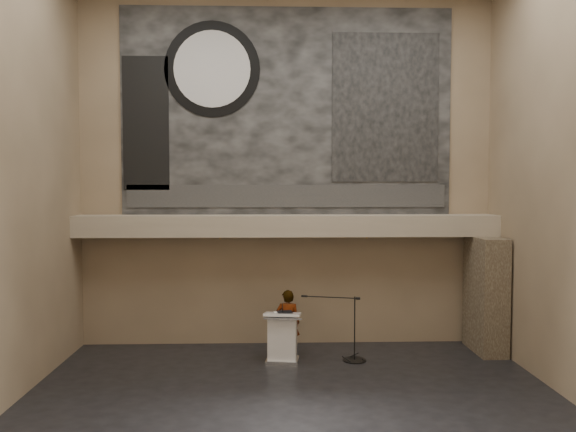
{
  "coord_description": "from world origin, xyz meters",
  "views": [
    {
      "loc": [
        -0.42,
        -9.74,
        3.88
      ],
      "look_at": [
        0.0,
        3.2,
        3.2
      ],
      "focal_mm": 35.0,
      "sensor_mm": 36.0,
      "label": 1
    }
  ],
  "objects": [
    {
      "name": "banner",
      "position": [
        0.0,
        3.97,
        5.7
      ],
      "size": [
        8.0,
        0.05,
        5.0
      ],
      "primitive_type": "cube",
      "color": "black",
      "rests_on": "wall_back"
    },
    {
      "name": "floor",
      "position": [
        0.0,
        0.0,
        0.0
      ],
      "size": [
        10.0,
        10.0,
        0.0
      ],
      "primitive_type": "plane",
      "color": "black",
      "rests_on": "ground"
    },
    {
      "name": "banner_text_strip",
      "position": [
        0.0,
        3.93,
        3.65
      ],
      "size": [
        7.76,
        0.02,
        0.55
      ],
      "primitive_type": "cube",
      "color": "#2B2B2B",
      "rests_on": "banner"
    },
    {
      "name": "speaker_person",
      "position": [
        -0.02,
        2.94,
        0.76
      ],
      "size": [
        0.6,
        0.43,
        1.53
      ],
      "primitive_type": "imported",
      "rotation": [
        0.0,
        0.0,
        3.02
      ],
      "color": "silver",
      "rests_on": "floor"
    },
    {
      "name": "lectern",
      "position": [
        -0.15,
        2.47,
        0.55
      ],
      "size": [
        0.86,
        0.66,
        1.14
      ],
      "rotation": [
        0.0,
        0.0,
        -0.13
      ],
      "color": "silver",
      "rests_on": "floor"
    },
    {
      "name": "soffit",
      "position": [
        0.0,
        3.6,
        2.95
      ],
      "size": [
        10.0,
        0.8,
        0.5
      ],
      "primitive_type": "cube",
      "color": "gray",
      "rests_on": "wall_back"
    },
    {
      "name": "wall_front",
      "position": [
        0.0,
        -4.0,
        4.25
      ],
      "size": [
        10.0,
        0.02,
        8.5
      ],
      "primitive_type": "cube",
      "color": "#77644B",
      "rests_on": "floor"
    },
    {
      "name": "sprinkler_right",
      "position": [
        1.9,
        3.55,
        2.67
      ],
      "size": [
        0.04,
        0.04,
        0.06
      ],
      "primitive_type": "cylinder",
      "color": "#B2893D",
      "rests_on": "soffit"
    },
    {
      "name": "banner_building_print",
      "position": [
        2.4,
        3.93,
        5.8
      ],
      "size": [
        2.6,
        0.02,
        3.6
      ],
      "primitive_type": "cube",
      "color": "black",
      "rests_on": "banner"
    },
    {
      "name": "wall_back",
      "position": [
        0.0,
        4.0,
        4.25
      ],
      "size": [
        10.0,
        0.02,
        8.5
      ],
      "primitive_type": "cube",
      "color": "#77644B",
      "rests_on": "floor"
    },
    {
      "name": "banner_clock_face",
      "position": [
        -1.8,
        3.91,
        6.7
      ],
      "size": [
        1.84,
        0.02,
        1.84
      ],
      "primitive_type": "cylinder",
      "rotation": [
        1.57,
        0.0,
        0.0
      ],
      "color": "silver",
      "rests_on": "banner"
    },
    {
      "name": "mic_stand",
      "position": [
        1.42,
        2.53,
        0.21
      ],
      "size": [
        1.43,
        0.57,
        1.44
      ],
      "rotation": [
        0.0,
        0.0,
        -0.25
      ],
      "color": "black",
      "rests_on": "floor"
    },
    {
      "name": "binder",
      "position": [
        -0.09,
        2.45,
        1.12
      ],
      "size": [
        0.34,
        0.29,
        0.04
      ],
      "primitive_type": "cube",
      "rotation": [
        0.0,
        0.0,
        0.13
      ],
      "color": "black",
      "rests_on": "lectern"
    },
    {
      "name": "banner_brick_print",
      "position": [
        -3.4,
        3.93,
        5.4
      ],
      "size": [
        1.1,
        0.02,
        3.2
      ],
      "primitive_type": "cube",
      "color": "black",
      "rests_on": "banner"
    },
    {
      "name": "wall_left",
      "position": [
        -5.0,
        0.0,
        4.25
      ],
      "size": [
        0.02,
        8.0,
        8.5
      ],
      "primitive_type": "cube",
      "color": "#77644B",
      "rests_on": "floor"
    },
    {
      "name": "banner_clock_rim",
      "position": [
        -1.8,
        3.93,
        6.7
      ],
      "size": [
        2.3,
        0.02,
        2.3
      ],
      "primitive_type": "cylinder",
      "rotation": [
        1.57,
        0.0,
        0.0
      ],
      "color": "black",
      "rests_on": "banner"
    },
    {
      "name": "papers",
      "position": [
        -0.22,
        2.47,
        1.1
      ],
      "size": [
        0.25,
        0.31,
        0.0
      ],
      "primitive_type": "cube",
      "rotation": [
        0.0,
        0.0,
        0.16
      ],
      "color": "white",
      "rests_on": "lectern"
    },
    {
      "name": "sprinkler_left",
      "position": [
        -1.6,
        3.55,
        2.67
      ],
      "size": [
        0.04,
        0.04,
        0.06
      ],
      "primitive_type": "cylinder",
      "color": "#B2893D",
      "rests_on": "soffit"
    },
    {
      "name": "stone_pier",
      "position": [
        4.65,
        3.15,
        1.35
      ],
      "size": [
        0.6,
        1.4,
        2.7
      ],
      "primitive_type": "cube",
      "color": "#45392A",
      "rests_on": "floor"
    }
  ]
}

